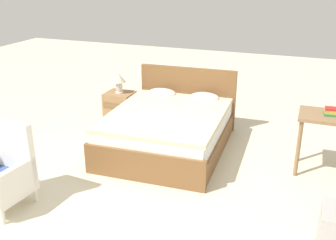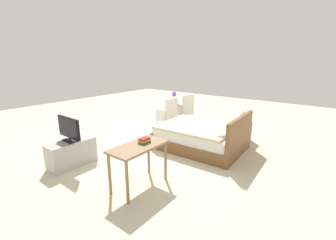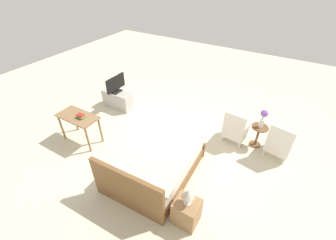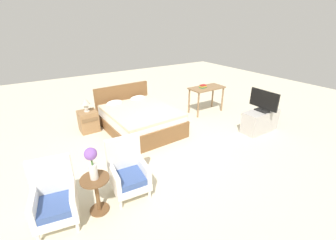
% 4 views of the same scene
% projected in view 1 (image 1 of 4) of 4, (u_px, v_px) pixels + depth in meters
% --- Properties ---
extents(ground_plane, '(16.00, 16.00, 0.00)m').
position_uv_depth(ground_plane, '(157.00, 183.00, 4.72)').
color(ground_plane, beige).
extents(bed, '(1.62, 2.07, 0.96)m').
position_uv_depth(bed, '(170.00, 128.00, 5.56)').
color(bed, brown).
rests_on(bed, ground_plane).
extents(armchair_by_window_right, '(0.59, 0.59, 0.92)m').
position_uv_depth(armchair_by_window_right, '(4.00, 174.00, 4.18)').
color(armchair_by_window_right, white).
rests_on(armchair_by_window_right, ground_plane).
extents(nightstand, '(0.44, 0.41, 0.53)m').
position_uv_depth(nightstand, '(120.00, 108.00, 6.45)').
color(nightstand, '#997047').
rests_on(nightstand, ground_plane).
extents(table_lamp, '(0.22, 0.22, 0.33)m').
position_uv_depth(table_lamp, '(119.00, 80.00, 6.28)').
color(table_lamp, silver).
rests_on(table_lamp, nightstand).
extents(book_stack, '(0.21, 0.16, 0.09)m').
position_uv_depth(book_stack, '(332.00, 112.00, 4.69)').
color(book_stack, '#337A47').
rests_on(book_stack, vanity_desk).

